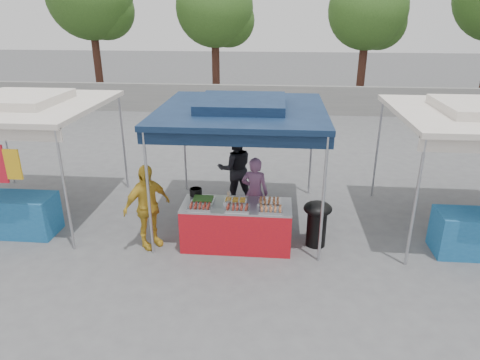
# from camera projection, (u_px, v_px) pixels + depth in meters

# --- Properties ---
(ground_plane) EXTENTS (80.00, 80.00, 0.00)m
(ground_plane) POSITION_uv_depth(u_px,v_px,m) (237.00, 242.00, 8.19)
(ground_plane) COLOR #535355
(back_wall) EXTENTS (40.00, 0.25, 1.20)m
(back_wall) POSITION_uv_depth(u_px,v_px,m) (262.00, 99.00, 18.14)
(back_wall) COLOR slate
(back_wall) RESTS_ON ground_plane
(main_canopy) EXTENTS (3.20, 3.20, 2.57)m
(main_canopy) POSITION_uv_depth(u_px,v_px,m) (242.00, 109.00, 8.21)
(main_canopy) COLOR #ACADB3
(main_canopy) RESTS_ON ground_plane
(neighbor_stall_left) EXTENTS (3.20, 3.20, 2.57)m
(neighbor_stall_left) POSITION_uv_depth(u_px,v_px,m) (15.00, 147.00, 8.50)
(neighbor_stall_left) COLOR #ACADB3
(neighbor_stall_left) RESTS_ON ground_plane
(tree_0) EXTENTS (3.87, 3.87, 6.66)m
(tree_0) POSITION_uv_depth(u_px,v_px,m) (94.00, 0.00, 19.59)
(tree_0) COLOR #3B1F17
(tree_0) RESTS_ON ground_plane
(tree_1) EXTENTS (3.53, 3.47, 5.96)m
(tree_1) POSITION_uv_depth(u_px,v_px,m) (218.00, 11.00, 19.25)
(tree_1) COLOR #3B1F17
(tree_1) RESTS_ON ground_plane
(tree_2) EXTENTS (3.47, 3.40, 5.85)m
(tree_2) POSITION_uv_depth(u_px,v_px,m) (371.00, 13.00, 18.55)
(tree_2) COLOR #3B1F17
(tree_2) RESTS_ON ground_plane
(vendor_table) EXTENTS (2.00, 0.80, 0.85)m
(vendor_table) POSITION_uv_depth(u_px,v_px,m) (237.00, 225.00, 7.94)
(vendor_table) COLOR #B2101A
(vendor_table) RESTS_ON ground_plane
(food_tray_fl) EXTENTS (0.42, 0.30, 0.07)m
(food_tray_fl) POSITION_uv_depth(u_px,v_px,m) (200.00, 207.00, 7.60)
(food_tray_fl) COLOR #B8B8BD
(food_tray_fl) RESTS_ON vendor_table
(food_tray_fm) EXTENTS (0.42, 0.30, 0.07)m
(food_tray_fm) POSITION_uv_depth(u_px,v_px,m) (237.00, 208.00, 7.55)
(food_tray_fm) COLOR #B8B8BD
(food_tray_fm) RESTS_ON vendor_table
(food_tray_fr) EXTENTS (0.42, 0.30, 0.07)m
(food_tray_fr) POSITION_uv_depth(u_px,v_px,m) (271.00, 210.00, 7.49)
(food_tray_fr) COLOR #B8B8BD
(food_tray_fr) RESTS_ON vendor_table
(food_tray_bl) EXTENTS (0.42, 0.30, 0.07)m
(food_tray_bl) POSITION_uv_depth(u_px,v_px,m) (203.00, 200.00, 7.89)
(food_tray_bl) COLOR #B8B8BD
(food_tray_bl) RESTS_ON vendor_table
(food_tray_bm) EXTENTS (0.42, 0.30, 0.07)m
(food_tray_bm) POSITION_uv_depth(u_px,v_px,m) (236.00, 200.00, 7.86)
(food_tray_bm) COLOR #B8B8BD
(food_tray_bm) RESTS_ON vendor_table
(food_tray_br) EXTENTS (0.42, 0.30, 0.07)m
(food_tray_br) POSITION_uv_depth(u_px,v_px,m) (269.00, 202.00, 7.81)
(food_tray_br) COLOR #B8B8BD
(food_tray_br) RESTS_ON vendor_table
(cooking_pot) EXTENTS (0.23, 0.23, 0.14)m
(cooking_pot) POSITION_uv_depth(u_px,v_px,m) (196.00, 192.00, 8.14)
(cooking_pot) COLOR black
(cooking_pot) RESTS_ON vendor_table
(skewer_cup) EXTENTS (0.09, 0.09, 0.11)m
(skewer_cup) POSITION_uv_depth(u_px,v_px,m) (229.00, 204.00, 7.66)
(skewer_cup) COLOR #ACADB3
(skewer_cup) RESTS_ON vendor_table
(wok_burner) EXTENTS (0.52, 0.52, 0.88)m
(wok_burner) POSITION_uv_depth(u_px,v_px,m) (317.00, 220.00, 7.92)
(wok_burner) COLOR black
(wok_burner) RESTS_ON ground_plane
(crate_left) EXTENTS (0.51, 0.36, 0.31)m
(crate_left) POSITION_uv_depth(u_px,v_px,m) (216.00, 224.00, 8.57)
(crate_left) COLOR #123B95
(crate_left) RESTS_ON ground_plane
(crate_right) EXTENTS (0.51, 0.36, 0.31)m
(crate_right) POSITION_uv_depth(u_px,v_px,m) (259.00, 222.00, 8.64)
(crate_right) COLOR #123B95
(crate_right) RESTS_ON ground_plane
(crate_stacked) EXTENTS (0.50, 0.35, 0.30)m
(crate_stacked) POSITION_uv_depth(u_px,v_px,m) (259.00, 208.00, 8.53)
(crate_stacked) COLOR #123B95
(crate_stacked) RESTS_ON crate_right
(vendor_woman) EXTENTS (0.59, 0.44, 1.49)m
(vendor_woman) POSITION_uv_depth(u_px,v_px,m) (255.00, 193.00, 8.54)
(vendor_woman) COLOR #7E5078
(vendor_woman) RESTS_ON ground_plane
(helper_man) EXTENTS (0.95, 0.83, 1.66)m
(helper_man) POSITION_uv_depth(u_px,v_px,m) (235.00, 168.00, 9.62)
(helper_man) COLOR black
(helper_man) RESTS_ON ground_plane
(customer_person) EXTENTS (0.93, 0.96, 1.61)m
(customer_person) POSITION_uv_depth(u_px,v_px,m) (147.00, 207.00, 7.79)
(customer_person) COLOR gold
(customer_person) RESTS_ON ground_plane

